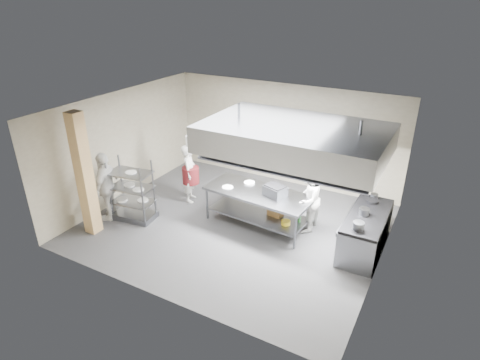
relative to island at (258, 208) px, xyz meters
The scene contains 23 objects.
floor 0.74m from the island, 147.70° to the right, with size 7.00×7.00×0.00m, color #323234.
ceiling 2.61m from the island, 147.70° to the right, with size 7.00×7.00×0.00m, color silver.
wall_back 2.93m from the island, 100.44° to the left, with size 7.00×7.00×0.00m, color gray.
wall_left 4.14m from the island, behind, with size 6.00×6.00×0.00m, color gray.
wall_right 3.20m from the island, ahead, with size 6.00×6.00×0.00m, color gray.
column 4.19m from the island, 146.90° to the right, with size 0.30×0.30×3.00m, color tan.
exhaust_hood 2.11m from the island, ahead, with size 4.00×2.50×0.60m, color gray.
hood_strip_a 1.63m from the island, 137.61° to the left, with size 1.60×0.12×0.04m, color white.
hood_strip_b 2.36m from the island, ahead, with size 1.60×0.12×0.04m, color white.
wall_shelf 3.03m from the island, 62.69° to the left, with size 1.50×0.28×0.04m, color gray.
island is the anchor object (origin of this frame).
island_worktop 0.42m from the island, ahead, with size 2.64×1.10×0.06m, color gray.
island_undershelf 0.16m from the island, ahead, with size 2.43×0.99×0.04m, color gray.
pass_rack 3.21m from the island, 156.81° to the right, with size 1.06×0.62×1.59m, color gray, non-canonical shape.
cooking_range 2.59m from the island, ahead, with size 0.80×2.00×0.84m, color gray.
range_top 2.62m from the island, ahead, with size 0.78×1.96×0.06m, color black.
chef_head 2.27m from the island, behind, with size 0.60×0.39×1.64m, color white.
chef_line 1.24m from the island, 16.40° to the left, with size 0.82×0.64×1.68m, color silver.
chef_plating 3.84m from the island, 156.29° to the right, with size 1.06×0.44×1.80m, color silver.
griddle 0.72m from the island, ahead, with size 0.50×0.39×0.24m, color slate.
wicker_basket 0.44m from the island, 14.15° to the left, with size 0.36×0.24×0.16m, color #95643B.
stockpot 2.56m from the island, ahead, with size 0.22×0.22×0.15m, color gray.
plate_stack 3.20m from the island, 156.81° to the right, with size 0.28×0.28×0.05m, color silver.
Camera 1 is at (4.27, -7.54, 5.33)m, focal length 30.00 mm.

